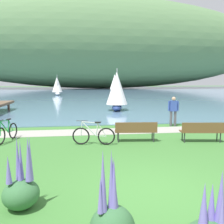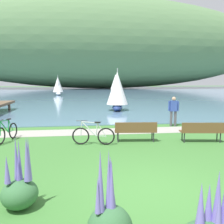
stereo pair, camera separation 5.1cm
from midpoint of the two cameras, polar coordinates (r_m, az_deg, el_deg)
The scene contains 14 objects.
ground_plane at distance 6.11m, azimuth 10.44°, elevation -18.23°, with size 200.00×200.00×0.00m, color #3D7533.
bay_water at distance 53.79m, azimuth -5.39°, elevation 4.82°, with size 180.00×80.00×0.04m, color #5B7F9E.
distant_hillside at distance 77.20m, azimuth -2.53°, elevation 16.05°, with size 111.53×28.00×27.76m, color #567A4C.
shoreline_path at distance 12.45m, azimuth 0.90°, elevation -4.62°, with size 60.00×1.50×0.01m, color #A39E93.
park_bench_near_camera at distance 10.92m, azimuth 20.85°, elevation -4.11°, with size 1.85×0.72×0.88m.
park_bench_further_along at distance 10.33m, azimuth 5.83°, elevation -4.29°, with size 1.84×0.65×0.88m.
bicycle_leaning_near_bench at distance 9.87m, azimuth -4.36°, elevation -5.57°, with size 1.75×0.37×1.01m.
bicycle_beside_path at distance 11.35m, azimuth -23.72°, elevation -4.46°, with size 0.43×1.74×1.01m.
person_at_shoreline at distance 14.11m, azimuth 14.61°, elevation 0.59°, with size 0.60×0.27×1.71m.
echium_bush_beside_closest at distance 4.00m, azimuth -0.18°, elevation -25.17°, with size 0.72×0.72×1.67m.
echium_bush_far_cluster at distance 5.51m, azimuth -20.93°, elevation -16.80°, with size 0.75×0.75×1.53m.
sailboat_nearest_to_shore at distance 51.51m, azimuth 0.88°, elevation 6.96°, with size 2.73×3.72×4.22m.
sailboat_mid_bay at distance 43.04m, azimuth -12.78°, elevation 6.20°, with size 2.03×3.09×3.52m.
sailboat_toward_hillside at distance 20.50m, azimuth 1.33°, elevation 5.12°, with size 2.13×3.19×3.63m.
Camera 2 is at (-1.70, -5.23, 2.65)m, focal length 38.19 mm.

